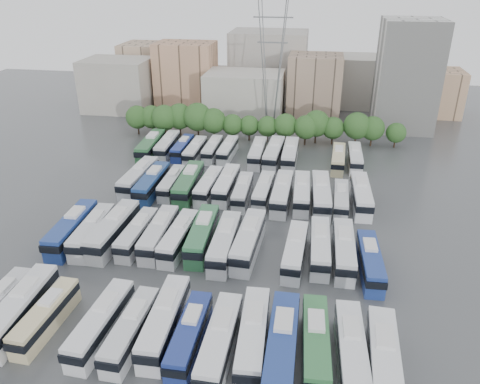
% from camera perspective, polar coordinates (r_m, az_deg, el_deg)
% --- Properties ---
extents(ground, '(220.00, 220.00, 0.00)m').
position_cam_1_polar(ground, '(72.31, -2.25, -4.82)').
color(ground, '#424447').
rests_on(ground, ground).
extents(tree_line, '(65.04, 7.67, 8.41)m').
position_cam_1_polar(tree_line, '(109.01, 1.10, 8.50)').
color(tree_line, black).
rests_on(tree_line, ground).
extents(city_buildings, '(102.00, 35.00, 20.00)m').
position_cam_1_polar(city_buildings, '(137.36, 0.75, 13.66)').
color(city_buildings, '#9E998E').
rests_on(city_buildings, ground).
extents(apartment_tower, '(14.00, 14.00, 26.00)m').
position_cam_1_polar(apartment_tower, '(122.97, 19.69, 13.20)').
color(apartment_tower, silver).
rests_on(apartment_tower, ground).
extents(electricity_pylon, '(9.00, 6.91, 33.83)m').
position_cam_1_polar(electricity_pylon, '(112.85, 3.95, 16.51)').
color(electricity_pylon, slate).
rests_on(electricity_pylon, ground).
extents(bus_r0_s1, '(3.35, 13.26, 4.13)m').
position_cam_1_polar(bus_r0_s1, '(59.70, -25.21, -12.76)').
color(bus_r0_s1, silver).
rests_on(bus_r0_s1, ground).
extents(bus_r0_s2, '(2.82, 11.12, 3.46)m').
position_cam_1_polar(bus_r0_s2, '(58.07, -22.59, -13.79)').
color(bus_r0_s2, beige).
rests_on(bus_r0_s2, ground).
extents(bus_r0_s4, '(3.26, 12.21, 3.79)m').
position_cam_1_polar(bus_r0_s4, '(54.94, -16.58, -15.03)').
color(bus_r0_s4, silver).
rests_on(bus_r0_s4, ground).
extents(bus_r0_s5, '(2.86, 11.53, 3.59)m').
position_cam_1_polar(bus_r0_s5, '(53.48, -13.12, -16.00)').
color(bus_r0_s5, silver).
rests_on(bus_r0_s5, ground).
extents(bus_r0_s6, '(3.04, 12.71, 3.97)m').
position_cam_1_polar(bus_r0_s6, '(53.58, -9.17, -15.22)').
color(bus_r0_s6, silver).
rests_on(bus_r0_s6, ground).
extents(bus_r0_s7, '(2.52, 11.44, 3.59)m').
position_cam_1_polar(bus_r0_s7, '(51.83, -6.16, -16.96)').
color(bus_r0_s7, navy).
rests_on(bus_r0_s7, ground).
extents(bus_r0_s8, '(2.85, 12.46, 3.90)m').
position_cam_1_polar(bus_r0_s8, '(50.69, -2.48, -17.77)').
color(bus_r0_s8, silver).
rests_on(bus_r0_s8, ground).
extents(bus_r0_s9, '(3.36, 12.77, 3.97)m').
position_cam_1_polar(bus_r0_s9, '(51.23, 1.60, -17.13)').
color(bus_r0_s9, white).
rests_on(bus_r0_s9, ground).
extents(bus_r0_s10, '(3.01, 13.45, 4.22)m').
position_cam_1_polar(bus_r0_s10, '(50.21, 5.14, -18.14)').
color(bus_r0_s10, navy).
rests_on(bus_r0_s10, ground).
extents(bus_r0_s11, '(3.26, 12.44, 3.87)m').
position_cam_1_polar(bus_r0_s11, '(51.04, 9.20, -17.81)').
color(bus_r0_s11, '#31733E').
rests_on(bus_r0_s11, ground).
extents(bus_r0_s12, '(3.20, 12.50, 3.89)m').
position_cam_1_polar(bus_r0_s12, '(50.94, 13.40, -18.37)').
color(bus_r0_s12, silver).
rests_on(bus_r0_s12, ground).
extents(bus_r0_s13, '(3.35, 13.07, 4.07)m').
position_cam_1_polar(bus_r0_s13, '(50.57, 17.10, -19.20)').
color(bus_r0_s13, white).
rests_on(bus_r0_s13, ground).
extents(bus_r1_s0, '(3.38, 13.26, 4.13)m').
position_cam_1_polar(bus_r1_s0, '(73.31, -19.80, -4.21)').
color(bus_r1_s0, navy).
rests_on(bus_r1_s0, ground).
extents(bus_r1_s1, '(3.22, 12.39, 3.85)m').
position_cam_1_polar(bus_r1_s1, '(71.95, -17.56, -4.57)').
color(bus_r1_s1, silver).
rests_on(bus_r1_s1, ground).
extents(bus_r1_s2, '(3.37, 13.58, 4.23)m').
position_cam_1_polar(bus_r1_s2, '(71.09, -15.18, -4.45)').
color(bus_r1_s2, silver).
rests_on(bus_r1_s2, ground).
extents(bus_r1_s3, '(2.87, 11.55, 3.60)m').
position_cam_1_polar(bus_r1_s3, '(69.91, -12.41, -4.96)').
color(bus_r1_s3, silver).
rests_on(bus_r1_s3, ground).
extents(bus_r1_s4, '(2.80, 12.34, 3.86)m').
position_cam_1_polar(bus_r1_s4, '(69.07, -9.85, -4.99)').
color(bus_r1_s4, silver).
rests_on(bus_r1_s4, ground).
extents(bus_r1_s5, '(3.14, 12.07, 3.75)m').
position_cam_1_polar(bus_r1_s5, '(67.89, -7.47, -5.45)').
color(bus_r1_s5, silver).
rests_on(bus_r1_s5, ground).
extents(bus_r1_s6, '(3.33, 13.10, 4.08)m').
position_cam_1_polar(bus_r1_s6, '(67.81, -4.60, -5.18)').
color(bus_r1_s6, '#2E6D42').
rests_on(bus_r1_s6, ground).
extents(bus_r1_s7, '(2.93, 12.95, 4.06)m').
position_cam_1_polar(bus_r1_s7, '(65.84, -1.86, -6.15)').
color(bus_r1_s7, silver).
rests_on(bus_r1_s7, ground).
extents(bus_r1_s8, '(3.48, 13.34, 4.15)m').
position_cam_1_polar(bus_r1_s8, '(66.17, 1.05, -5.91)').
color(bus_r1_s8, silver).
rests_on(bus_r1_s8, ground).
extents(bus_r1_s10, '(3.14, 11.98, 3.73)m').
position_cam_1_polar(bus_r1_s10, '(64.74, 6.73, -7.11)').
color(bus_r1_s10, silver).
rests_on(bus_r1_s10, ground).
extents(bus_r1_s11, '(2.90, 12.18, 3.81)m').
position_cam_1_polar(bus_r1_s11, '(66.02, 9.72, -6.58)').
color(bus_r1_s11, silver).
rests_on(bus_r1_s11, ground).
extents(bus_r1_s12, '(2.84, 12.54, 3.93)m').
position_cam_1_polar(bus_r1_s12, '(65.85, 12.56, -6.89)').
color(bus_r1_s12, silver).
rests_on(bus_r1_s12, ground).
extents(bus_r1_s13, '(3.07, 11.84, 3.68)m').
position_cam_1_polar(bus_r1_s13, '(64.53, 15.58, -8.15)').
color(bus_r1_s13, navy).
rests_on(bus_r1_s13, ground).
extents(bus_r2_s1, '(3.47, 13.46, 4.19)m').
position_cam_1_polar(bus_r2_s1, '(87.35, -12.23, 1.75)').
color(bus_r2_s1, silver).
rests_on(bus_r2_s1, ground).
extents(bus_r2_s2, '(2.86, 12.97, 4.07)m').
position_cam_1_polar(bus_r2_s2, '(84.81, -10.67, 1.10)').
color(bus_r2_s2, navy).
rests_on(bus_r2_s2, ground).
extents(bus_r2_s3, '(2.46, 10.98, 3.44)m').
position_cam_1_polar(bus_r2_s3, '(85.00, -8.30, 1.12)').
color(bus_r2_s3, silver).
rests_on(bus_r2_s3, ground).
extents(bus_r2_s4, '(3.34, 13.60, 4.24)m').
position_cam_1_polar(bus_r2_s4, '(83.54, -6.27, 1.08)').
color(bus_r2_s4, '#2A6338').
rests_on(bus_r2_s4, ground).
extents(bus_r2_s5, '(3.06, 11.74, 3.65)m').
position_cam_1_polar(bus_r2_s5, '(83.03, -3.85, 0.80)').
color(bus_r2_s5, white).
rests_on(bus_r2_s5, ground).
extents(bus_r2_s6, '(2.93, 12.38, 3.87)m').
position_cam_1_polar(bus_r2_s6, '(83.01, -1.66, 0.92)').
color(bus_r2_s6, white).
rests_on(bus_r2_s6, ground).
extents(bus_r2_s7, '(2.56, 11.16, 3.49)m').
position_cam_1_polar(bus_r2_s7, '(80.88, 0.31, 0.09)').
color(bus_r2_s7, silver).
rests_on(bus_r2_s7, ground).
extents(bus_r2_s8, '(2.89, 11.43, 3.56)m').
position_cam_1_polar(bus_r2_s8, '(81.16, 2.90, 0.17)').
color(bus_r2_s8, silver).
rests_on(bus_r2_s8, ground).
extents(bus_r2_s9, '(3.08, 12.94, 4.04)m').
position_cam_1_polar(bus_r2_s9, '(80.03, 5.13, -0.10)').
color(bus_r2_s9, silver).
rests_on(bus_r2_s9, ground).
extents(bus_r2_s10, '(3.09, 12.43, 3.88)m').
position_cam_1_polar(bus_r2_s10, '(80.66, 7.52, -0.08)').
color(bus_r2_s10, silver).
rests_on(bus_r2_s10, ground).
extents(bus_r2_s11, '(3.56, 13.60, 4.23)m').
position_cam_1_polar(bus_r2_s11, '(80.00, 9.84, -0.34)').
color(bus_r2_s11, silver).
rests_on(bus_r2_s11, ground).
extents(bus_r2_s12, '(2.68, 11.00, 3.43)m').
position_cam_1_polar(bus_r2_s12, '(80.00, 12.20, -0.87)').
color(bus_r2_s12, silver).
rests_on(bus_r2_s12, ground).
extents(bus_r2_s13, '(3.17, 13.08, 4.08)m').
position_cam_1_polar(bus_r2_s13, '(81.51, 14.54, -0.36)').
color(bus_r2_s13, white).
rests_on(bus_r2_s13, ground).
extents(bus_r3_s0, '(3.57, 13.67, 4.25)m').
position_cam_1_polar(bus_r3_s0, '(102.41, -10.82, 5.53)').
color(bus_r3_s0, '#2A6336').
rests_on(bus_r3_s0, ground).
extents(bus_r3_s1, '(3.00, 12.23, 3.82)m').
position_cam_1_polar(bus_r3_s1, '(102.80, -8.85, 5.63)').
color(bus_r3_s1, silver).
rests_on(bus_r3_s1, ground).
extents(bus_r3_s2, '(2.51, 10.89, 3.41)m').
position_cam_1_polar(bus_r3_s2, '(101.61, -7.00, 5.39)').
color(bus_r3_s2, navy).
rests_on(bus_r3_s2, ground).
extents(bus_r3_s3, '(2.64, 11.52, 3.61)m').
position_cam_1_polar(bus_r3_s3, '(99.35, -5.50, 5.04)').
color(bus_r3_s3, silver).
rests_on(bus_r3_s3, ground).
extents(bus_r3_s4, '(2.50, 11.02, 3.45)m').
position_cam_1_polar(bus_r3_s4, '(100.25, -3.38, 5.26)').
color(bus_r3_s4, silver).
rests_on(bus_r3_s4, ground).
extents(bus_r3_s5, '(2.81, 11.17, 3.48)m').
position_cam_1_polar(bus_r3_s5, '(99.67, -1.51, 5.18)').
color(bus_r3_s5, silver).
rests_on(bus_r3_s5, ground).
extents(bus_r3_s7, '(2.72, 12.22, 3.83)m').
position_cam_1_polar(bus_r3_s7, '(97.61, 2.16, 4.83)').
color(bus_r3_s7, silver).
rests_on(bus_r3_s7, ground).
extents(bus_r3_s8, '(3.55, 13.37, 4.15)m').
position_cam_1_polar(bus_r3_s8, '(96.97, 4.16, 4.73)').
color(bus_r3_s8, silver).
rests_on(bus_r3_s8, ground).
extents(bus_r3_s9, '(2.87, 12.91, 4.05)m').
position_cam_1_polar(bus_r3_s9, '(97.04, 6.13, 4.63)').
color(bus_r3_s9, silver).
rests_on(bus_r3_s9, ground).
extents(bus_r3_s12, '(3.12, 11.78, 3.66)m').
position_cam_1_polar(bus_r3_s12, '(96.72, 11.88, 4.02)').
color(bus_r3_s12, beige).
rests_on(bus_r3_s12, ground).
extents(bus_r3_s13, '(2.55, 11.68, 3.67)m').
position_cam_1_polar(bus_r3_s13, '(97.97, 13.85, 4.10)').
color(bus_r3_s13, silver).
rests_on(bus_r3_s13, ground).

